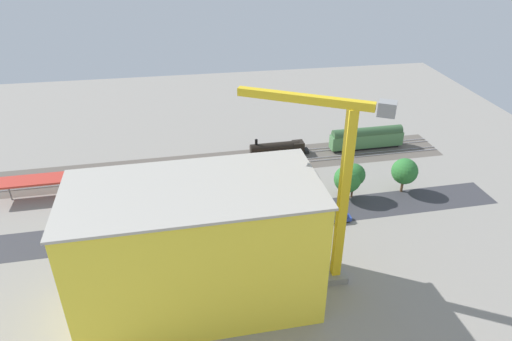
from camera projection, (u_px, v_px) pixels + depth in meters
name	position (u px, v px, depth m)	size (l,w,h in m)	color
ground_plane	(223.00, 209.00, 96.93)	(188.36, 188.36, 0.00)	gray
rail_bed	(214.00, 165.00, 113.87)	(117.73, 13.05, 0.01)	#5B544C
street_asphalt	(225.00, 223.00, 92.53)	(117.73, 9.00, 0.01)	#38383D
track_rails	(214.00, 164.00, 113.78)	(117.68, 9.98, 0.12)	#9E9EA8
platform_canopy_near	(153.00, 169.00, 103.11)	(68.22, 6.89, 4.54)	#B73328
locomotive	(280.00, 149.00, 117.69)	(15.39, 3.07, 4.97)	black
passenger_coach	(367.00, 137.00, 120.43)	(19.74, 3.52, 5.92)	black
parked_car_0	(339.00, 218.00, 92.61)	(4.69, 1.85, 1.70)	black
parked_car_1	(307.00, 222.00, 91.26)	(4.18, 1.91, 1.84)	black
parked_car_2	(278.00, 225.00, 90.57)	(4.23, 1.94, 1.73)	black
parked_car_3	(240.00, 229.00, 89.52)	(4.68, 1.91, 1.69)	black
parked_car_4	(210.00, 230.00, 89.17)	(4.81, 1.96, 1.55)	black
parked_car_5	(178.00, 235.00, 87.78)	(4.82, 1.90, 1.68)	black
construction_building	(197.00, 249.00, 68.99)	(35.93, 17.02, 20.87)	yellow
construction_roof_slab	(192.00, 189.00, 63.77)	(36.53, 17.62, 0.40)	#ADA89E
tower_crane	(336.00, 182.00, 69.63)	(20.64, 12.38, 32.64)	gray
box_truck_0	(153.00, 241.00, 84.78)	(10.10, 2.47, 3.33)	black
box_truck_1	(118.00, 249.00, 82.49)	(9.62, 2.97, 3.55)	black
street_tree_0	(354.00, 175.00, 98.26)	(4.88, 4.88, 8.05)	brown
street_tree_1	(298.00, 179.00, 96.91)	(4.33, 4.33, 7.62)	brown
street_tree_2	(240.00, 184.00, 95.40)	(6.07, 6.07, 8.40)	brown
street_tree_3	(348.00, 179.00, 98.03)	(5.88, 5.88, 7.85)	brown
street_tree_4	(405.00, 171.00, 100.45)	(5.76, 5.76, 8.07)	brown
traffic_light	(167.00, 198.00, 92.95)	(0.50, 0.36, 6.18)	#333333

